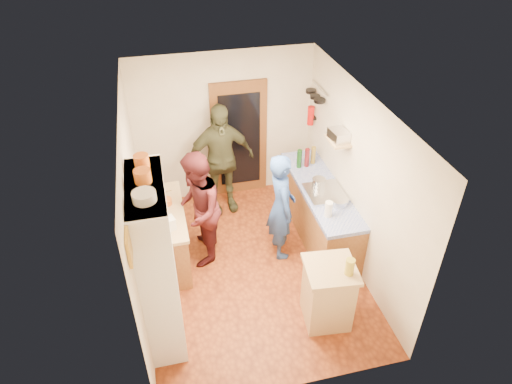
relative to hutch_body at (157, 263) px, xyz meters
name	(u,v)px	position (x,y,z in m)	size (l,w,h in m)	color
floor	(251,266)	(1.30, 0.80, -1.11)	(3.00, 4.00, 0.02)	#934119
ceiling	(250,103)	(1.30, 0.80, 1.51)	(3.00, 4.00, 0.02)	silver
wall_back	(224,127)	(1.30, 2.81, 0.20)	(3.00, 0.02, 2.60)	beige
wall_front	(297,312)	(1.30, -1.21, 0.20)	(3.00, 0.02, 2.60)	beige
wall_left	(135,211)	(-0.21, 0.80, 0.20)	(0.02, 4.00, 2.60)	beige
wall_right	(357,180)	(2.81, 0.80, 0.20)	(0.02, 4.00, 2.60)	beige
door_frame	(239,140)	(1.55, 2.77, -0.05)	(0.95, 0.06, 2.10)	brown
door_glass	(240,141)	(1.55, 2.74, -0.05)	(0.70, 0.02, 1.70)	black
hutch_body	(157,263)	(0.00, 0.00, 0.00)	(0.40, 1.20, 2.20)	white
hutch_top_shelf	(144,187)	(0.00, 0.00, 1.08)	(0.40, 1.14, 0.04)	white
plate_stack	(144,197)	(0.00, -0.27, 1.15)	(0.24, 0.24, 0.10)	white
orange_pot_a	(143,176)	(0.00, 0.06, 1.17)	(0.18, 0.18, 0.14)	orange
orange_pot_b	(142,161)	(0.00, 0.36, 1.17)	(0.16, 0.16, 0.14)	orange
left_counter_base	(165,237)	(0.10, 1.25, -0.68)	(0.60, 1.40, 0.85)	olive
left_counter_top	(161,213)	(0.10, 1.25, -0.23)	(0.64, 1.44, 0.05)	tan
toaster	(166,225)	(0.15, 0.83, -0.11)	(0.23, 0.16, 0.18)	white
kettle	(157,215)	(0.05, 1.06, -0.11)	(0.16, 0.16, 0.18)	white
orange_bowl	(165,202)	(0.18, 1.42, -0.16)	(0.18, 0.18, 0.08)	orange
chopping_board	(160,189)	(0.12, 1.80, -0.19)	(0.30, 0.22, 0.03)	tan
right_counter_base	(318,212)	(2.50, 1.30, -0.68)	(0.60, 2.20, 0.84)	olive
right_counter_top	(321,189)	(2.50, 1.30, -0.23)	(0.62, 2.22, 0.06)	#1E37A9
hob	(325,193)	(2.50, 1.12, -0.18)	(0.55, 0.58, 0.04)	silver
pot_on_hob	(319,182)	(2.45, 1.28, -0.09)	(0.20, 0.20, 0.13)	silver
bottle_a	(299,159)	(2.35, 1.92, -0.04)	(0.08, 0.08, 0.31)	#143F14
bottle_b	(307,158)	(2.48, 1.92, -0.04)	(0.08, 0.08, 0.31)	#591419
bottle_c	(313,155)	(2.61, 1.99, -0.05)	(0.07, 0.07, 0.30)	olive
paper_towel	(329,209)	(2.35, 0.61, -0.08)	(0.11, 0.11, 0.23)	white
mixing_bowl	(339,202)	(2.60, 0.82, -0.15)	(0.25, 0.25, 0.10)	silver
island_base	(328,295)	(2.02, -0.36, -0.67)	(0.55, 0.55, 0.86)	tan
island_top	(331,269)	(2.02, -0.36, -0.22)	(0.62, 0.62, 0.05)	tan
cutting_board	(326,266)	(1.98, -0.31, -0.21)	(0.35, 0.28, 0.02)	white
oil_jar	(350,267)	(2.19, -0.50, -0.08)	(0.11, 0.11, 0.22)	#AD9E2D
pan_rail	(320,88)	(2.76, 2.33, 0.95)	(0.02, 0.02, 0.65)	silver
pan_hang_a	(319,100)	(2.70, 2.15, 0.82)	(0.18, 0.18, 0.05)	black
pan_hang_b	(315,97)	(2.70, 2.35, 0.80)	(0.16, 0.16, 0.05)	black
pan_hang_c	(311,91)	(2.70, 2.55, 0.81)	(0.17, 0.17, 0.05)	black
wall_shelf	(338,141)	(2.67, 1.25, 0.60)	(0.26, 0.42, 0.03)	tan
radio	(339,135)	(2.67, 1.25, 0.69)	(0.22, 0.30, 0.15)	silver
ext_bracket	(314,118)	(2.77, 2.50, 0.35)	(0.06, 0.10, 0.04)	black
fire_extinguisher	(311,116)	(2.71, 2.50, 0.40)	(0.11, 0.11, 0.32)	red
picture_frame	(129,247)	(-0.18, -0.75, 0.95)	(0.03, 0.25, 0.30)	gold
person_hob	(284,207)	(1.83, 1.01, -0.25)	(0.62, 0.41, 1.70)	#294892
person_left	(200,208)	(0.65, 1.21, -0.21)	(0.87, 0.67, 1.78)	#421418
person_back	(221,160)	(1.15, 2.32, -0.13)	(1.14, 0.47, 1.94)	#373823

